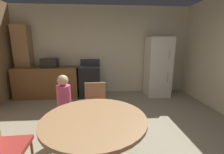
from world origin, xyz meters
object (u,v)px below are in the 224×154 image
oven_range (90,81)px  dining_table (95,130)px  chair_north (95,104)px  microwave (50,63)px  chair_west (0,145)px  refrigerator (158,67)px  person_child (65,106)px

oven_range → dining_table: 2.95m
oven_range → chair_north: size_ratio=1.26×
microwave → dining_table: microwave is taller
chair_north → chair_west: (-0.98, -1.06, 0.00)m
microwave → chair_west: (0.41, -2.97, -0.53)m
dining_table → chair_west: bearing=-177.3°
dining_table → chair_north: size_ratio=1.34×
refrigerator → chair_north: (-1.83, -1.86, -0.38)m
refrigerator → chair_north: 2.64m
oven_range → microwave: bearing=-179.8°
oven_range → chair_north: 1.93m
refrigerator → person_child: refrigerator is taller
person_child → refrigerator: bearing=98.4°
chair_north → chair_west: size_ratio=1.00×
dining_table → chair_north: 1.02m
chair_west → chair_north: bearing=44.6°
chair_west → refrigerator: bearing=43.5°
dining_table → chair_north: chair_north is taller
chair_west → person_child: 0.96m
oven_range → chair_west: 3.07m
refrigerator → dining_table: (-1.79, -2.88, -0.28)m
dining_table → microwave: bearing=115.9°
refrigerator → person_child: 3.14m
dining_table → person_child: (-0.52, 0.78, -0.02)m
dining_table → chair_west: (-1.01, -0.05, -0.10)m
oven_range → dining_table: bearing=-84.8°
refrigerator → person_child: (-2.31, -2.10, -0.30)m
oven_range → microwave: 1.28m
microwave → person_child: bearing=-67.3°
dining_table → refrigerator: bearing=58.1°
chair_north → person_child: (-0.49, -0.24, 0.08)m
oven_range → microwave: microwave is taller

